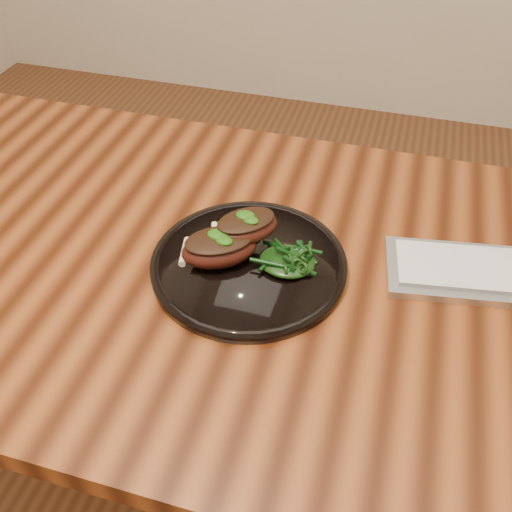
{
  "coord_description": "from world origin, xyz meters",
  "views": [
    {
      "loc": [
        0.18,
        -0.64,
        1.38
      ],
      "look_at": [
        -0.0,
        -0.01,
        0.78
      ],
      "focal_mm": 40.0,
      "sensor_mm": 36.0,
      "label": 1
    }
  ],
  "objects": [
    {
      "name": "desk",
      "position": [
        0.0,
        0.0,
        0.67
      ],
      "size": [
        1.6,
        0.8,
        0.75
      ],
      "color": "#361406",
      "rests_on": "ground"
    },
    {
      "name": "plate",
      "position": [
        -0.01,
        -0.02,
        0.76
      ],
      "size": [
        0.31,
        0.31,
        0.02
      ],
      "color": "black",
      "rests_on": "desk"
    },
    {
      "name": "lamb_chop_front",
      "position": [
        -0.06,
        -0.03,
        0.79
      ],
      "size": [
        0.14,
        0.13,
        0.05
      ],
      "color": "#3A120B",
      "rests_on": "plate"
    },
    {
      "name": "lamb_chop_back",
      "position": [
        -0.03,
        0.02,
        0.81
      ],
      "size": [
        0.12,
        0.12,
        0.05
      ],
      "color": "#3A120B",
      "rests_on": "plate"
    },
    {
      "name": "herb_smear",
      "position": [
        -0.05,
        0.05,
        0.77
      ],
      "size": [
        0.08,
        0.05,
        0.01
      ],
      "primitive_type": "ellipsoid",
      "color": "#124207",
      "rests_on": "plate"
    },
    {
      "name": "greens_heap",
      "position": [
        0.05,
        -0.01,
        0.78
      ],
      "size": [
        0.09,
        0.08,
        0.03
      ],
      "color": "black",
      "rests_on": "plate"
    }
  ]
}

